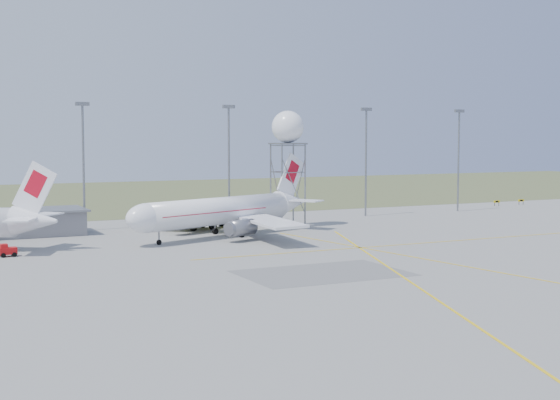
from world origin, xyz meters
name	(u,v)px	position (x,y,z in m)	size (l,w,h in m)	color
grass_strip	(157,194)	(0.00, 140.00, 0.01)	(400.00, 120.00, 0.03)	#475931
building_grey	(21,223)	(-45.00, 64.00, 1.97)	(19.00, 10.00, 3.90)	gray
mast_a	(83,155)	(-35.00, 66.00, 12.07)	(2.20, 0.50, 20.50)	slate
mast_b	(229,154)	(-10.00, 66.00, 12.07)	(2.20, 0.50, 20.50)	slate
mast_c	(366,152)	(18.00, 66.00, 12.07)	(2.20, 0.50, 20.50)	slate
mast_d	(459,152)	(40.00, 66.00, 12.07)	(2.20, 0.50, 20.50)	slate
taxi_sign_near	(497,202)	(55.60, 72.00, 0.89)	(1.60, 0.17, 1.20)	black
taxi_sign_far	(521,201)	(62.60, 72.00, 0.89)	(1.60, 0.17, 1.20)	black
airliner_main	(221,212)	(-18.20, 49.29, 3.80)	(35.16, 32.96, 12.40)	white
radar_tower	(288,162)	(-3.34, 56.57, 10.84)	(5.34, 5.34, 19.33)	slate
fire_truck	(209,217)	(-16.06, 60.04, 1.93)	(10.42, 5.17, 4.02)	yellow
baggage_tug	(8,252)	(-49.60, 42.88, 0.61)	(2.15, 1.76, 1.62)	#B30C0F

